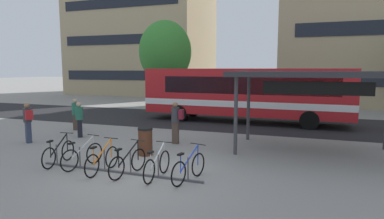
{
  "coord_description": "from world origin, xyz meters",
  "views": [
    {
      "loc": [
        4.51,
        -8.47,
        3.17
      ],
      "look_at": [
        -0.06,
        4.72,
        1.42
      ],
      "focal_mm": 30.15,
      "sensor_mm": 36.0,
      "label": 1
    }
  ],
  "objects": [
    {
      "name": "building_left_wing",
      "position": [
        -15.72,
        30.44,
        8.17
      ],
      "size": [
        16.56,
        12.16,
        16.33
      ],
      "color": "tan",
      "rests_on": "ground"
    },
    {
      "name": "commuter_red_pack_3",
      "position": [
        -6.62,
        2.12,
        1.0
      ],
      "size": [
        0.61,
        0.53,
        1.73
      ],
      "rotation": [
        0.0,
        0.0,
        2.62
      ],
      "color": "#2D3851",
      "rests_on": "ground"
    },
    {
      "name": "city_bus",
      "position": [
        1.14,
        10.65,
        1.78
      ],
      "size": [
        12.11,
        3.04,
        3.2
      ],
      "rotation": [
        0.0,
        0.0,
        3.1
      ],
      "color": "red",
      "rests_on": "ground"
    },
    {
      "name": "trash_bin",
      "position": [
        -0.94,
        1.98,
        0.52
      ],
      "size": [
        0.55,
        0.55,
        1.03
      ],
      "color": "#4C2819",
      "rests_on": "ground"
    },
    {
      "name": "parked_bicycle_blue_5",
      "position": [
        1.53,
        -0.14,
        0.38
      ],
      "size": [
        0.59,
        1.69,
        0.99
      ],
      "rotation": [
        0.0,
        0.0,
        1.34
      ],
      "color": "black",
      "rests_on": "ground"
    },
    {
      "name": "commuter_navy_pack_1",
      "position": [
        -5.33,
        3.85,
        0.95
      ],
      "size": [
        0.59,
        0.59,
        1.65
      ],
      "rotation": [
        0.0,
        0.0,
        5.49
      ],
      "color": "black",
      "rests_on": "ground"
    },
    {
      "name": "commuter_olive_pack_2",
      "position": [
        -6.7,
        5.29,
        0.94
      ],
      "size": [
        0.44,
        0.58,
        1.64
      ],
      "rotation": [
        0.0,
        0.0,
        4.98
      ],
      "color": "#47382D",
      "rests_on": "ground"
    },
    {
      "name": "parked_bicycle_silver_1",
      "position": [
        -2.16,
        -0.05,
        0.38
      ],
      "size": [
        0.52,
        1.7,
        0.99
      ],
      "rotation": [
        0.0,
        0.0,
        1.39
      ],
      "color": "black",
      "rests_on": "ground"
    },
    {
      "name": "bus_lane_asphalt",
      "position": [
        0.0,
        10.64,
        0.0
      ],
      "size": [
        80.0,
        7.2,
        0.01
      ],
      "primitive_type": "cube",
      "color": "#232326",
      "rests_on": "ground"
    },
    {
      "name": "parked_bicycle_silver_4",
      "position": [
        0.58,
        -0.21,
        0.38
      ],
      "size": [
        0.52,
        1.72,
        0.99
      ],
      "rotation": [
        0.0,
        0.0,
        1.56
      ],
      "color": "black",
      "rests_on": "ground"
    },
    {
      "name": "parked_bicycle_orange_2",
      "position": [
        -1.25,
        -0.28,
        0.38
      ],
      "size": [
        0.52,
        1.72,
        0.99
      ],
      "rotation": [
        0.0,
        0.0,
        1.56
      ],
      "color": "black",
      "rests_on": "ground"
    },
    {
      "name": "transit_shelter",
      "position": [
        4.92,
        4.46,
        2.9
      ],
      "size": [
        6.27,
        3.57,
        3.09
      ],
      "rotation": [
        0.0,
        0.0,
        -0.01
      ],
      "color": "#38383D",
      "rests_on": "ground"
    },
    {
      "name": "street_tree_1",
      "position": [
        -6.7,
        16.96,
        4.62
      ],
      "size": [
        4.44,
        4.44,
        7.26
      ],
      "color": "brown",
      "rests_on": "ground"
    },
    {
      "name": "ground",
      "position": [
        0.0,
        0.0,
        0.0
      ],
      "size": [
        200.0,
        200.0,
        0.0
      ],
      "primitive_type": "plane",
      "color": "gray"
    },
    {
      "name": "commuter_maroon_pack_0",
      "position": [
        -0.55,
        4.08,
        1.04
      ],
      "size": [
        0.54,
        0.36,
        1.79
      ],
      "rotation": [
        0.0,
        0.0,
        3.22
      ],
      "color": "#47382D",
      "rests_on": "ground"
    },
    {
      "name": "bike_rack",
      "position": [
        -0.79,
        -0.16,
        0.09
      ],
      "size": [
        5.56,
        0.14,
        0.7
      ],
      "rotation": [
        0.0,
        0.0,
        -0.01
      ],
      "color": "#47474C",
      "rests_on": "ground"
    },
    {
      "name": "parked_bicycle_black_3",
      "position": [
        -0.37,
        -0.25,
        0.38
      ],
      "size": [
        0.52,
        1.71,
        0.99
      ],
      "rotation": [
        0.0,
        0.0,
        1.41
      ],
      "color": "black",
      "rests_on": "ground"
    },
    {
      "name": "parked_bicycle_black_0",
      "position": [
        -3.12,
        -0.04,
        0.38
      ],
      "size": [
        0.52,
        1.72,
        0.99
      ],
      "rotation": [
        0.0,
        0.0,
        1.68
      ],
      "color": "black",
      "rests_on": "ground"
    }
  ]
}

